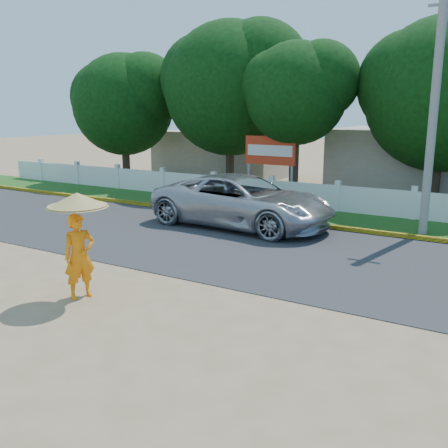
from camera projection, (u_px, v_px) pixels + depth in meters
name	position (u px, v px, depth m)	size (l,w,h in m)	color
ground	(179.00, 297.00, 11.30)	(120.00, 120.00, 0.00)	#9E8460
road	(266.00, 250.00, 15.07)	(60.00, 7.00, 0.02)	#38383A
grass_verge	(325.00, 218.00, 19.47)	(60.00, 3.50, 0.03)	#2D601E
curb	(309.00, 224.00, 18.03)	(40.00, 0.18, 0.16)	yellow
fence	(337.00, 199.00, 20.57)	(40.00, 0.10, 1.10)	silver
building_near	(441.00, 162.00, 24.55)	(10.00, 6.00, 3.20)	#B7AD99
building_far	(225.00, 153.00, 31.88)	(8.00, 5.00, 2.80)	#B7AD99
utility_pole	(434.00, 112.00, 16.06)	(0.28, 0.28, 8.10)	gray
vehicle	(242.00, 201.00, 17.93)	(3.07, 6.67, 1.85)	#ABAEB4
monk_with_parasol	(78.00, 230.00, 10.93)	(1.32, 1.32, 2.40)	orange
billboard	(270.00, 154.00, 22.93)	(2.50, 0.13, 2.95)	gray
tree_row	(386.00, 93.00, 21.57)	(35.48, 7.18, 8.55)	#473828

